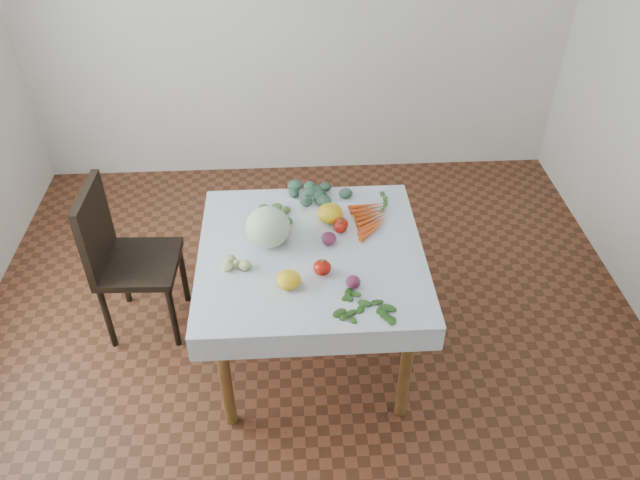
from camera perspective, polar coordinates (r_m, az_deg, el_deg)
The scene contains 19 objects.
ground at distance 3.65m, azimuth -0.72°, elevation -10.16°, with size 4.00×4.00×0.00m, color brown.
back_wall at distance 4.62m, azimuth -2.15°, elevation 21.05°, with size 4.00×0.04×2.70m, color silver.
table at distance 3.19m, azimuth -0.81°, elevation -2.41°, with size 1.00×1.00×0.75m.
tablecloth at distance 3.12m, azimuth -0.83°, elevation -1.03°, with size 1.12×1.12×0.01m, color white.
chair at distance 3.61m, azimuth -17.76°, elevation -1.08°, with size 0.45×0.45×0.95m.
cabbage at distance 3.12m, azimuth -4.77°, elevation 1.19°, with size 0.22×0.22×0.20m, color beige.
tomato_a at distance 3.23m, azimuth -3.54°, elevation 1.27°, with size 0.08×0.08×0.07m, color #B4190C.
tomato_b at distance 3.24m, azimuth 1.94°, elevation 1.46°, with size 0.08×0.08×0.07m, color #B4190C.
tomato_c at distance 3.23m, azimuth 1.87°, elevation 1.20°, with size 0.07×0.07×0.06m, color #B4190C.
tomato_d at distance 2.97m, azimuth 0.21°, elevation -2.53°, with size 0.08×0.08×0.07m, color #B4190C.
heirloom_back at distance 3.29m, azimuth 0.94°, elevation 2.46°, with size 0.14×0.14×0.10m, color gold.
heirloom_front at distance 2.90m, azimuth -2.89°, elevation -3.66°, with size 0.12×0.12×0.08m, color gold.
onion_a at distance 3.15m, azimuth 0.81°, elevation 0.15°, with size 0.08×0.08×0.06m, color #54183B.
onion_b at distance 2.91m, azimuth 3.05°, elevation -3.85°, with size 0.07×0.07×0.06m, color #54183B.
tomatillo_cluster at distance 3.04m, azimuth -7.68°, elevation -2.10°, with size 0.11×0.11×0.04m.
carrot_bunch at distance 3.32m, azimuth 4.75°, elevation 2.04°, with size 0.20×0.34×0.03m.
kale_bunch at distance 3.47m, azimuth 0.06°, elevation 4.13°, with size 0.29×0.28×0.04m.
basil_bunch at distance 2.82m, azimuth 4.01°, elevation -6.13°, with size 0.25×0.22×0.01m.
dill_bunch at distance 3.35m, azimuth -4.57°, elevation 2.31°, with size 0.24×0.20×0.02m.
Camera 1 is at (-0.10, -2.40, 2.75)m, focal length 35.00 mm.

